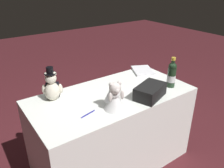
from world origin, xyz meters
TOP-DOWN VIEW (x-y plane):
  - ground_plane at (0.00, 0.00)m, footprint 12.00×12.00m
  - reception_table at (0.00, 0.00)m, footprint 1.45×0.72m
  - teddy_bear_groom at (0.45, -0.22)m, footprint 0.16×0.16m
  - teddy_bear_bride at (0.11, 0.19)m, footprint 0.18×0.22m
  - champagne_bottle at (-0.54, 0.19)m, footprint 0.08×0.08m
  - signing_pen at (0.34, 0.16)m, footprint 0.14×0.04m
  - gift_case_black at (-0.23, 0.23)m, footprint 0.33×0.26m
  - guestbook at (-0.58, -0.24)m, footprint 0.30×0.34m

SIDE VIEW (x-z plane):
  - ground_plane at x=0.00m, z-range 0.00..0.00m
  - reception_table at x=0.00m, z-range 0.00..0.78m
  - signing_pen at x=0.34m, z-range 0.78..0.78m
  - guestbook at x=-0.58m, z-range 0.78..0.80m
  - gift_case_black at x=-0.23m, z-range 0.78..0.89m
  - teddy_bear_bride at x=0.11m, z-range 0.76..0.99m
  - teddy_bear_groom at x=0.45m, z-range 0.74..1.03m
  - champagne_bottle at x=-0.54m, z-range 0.75..1.04m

